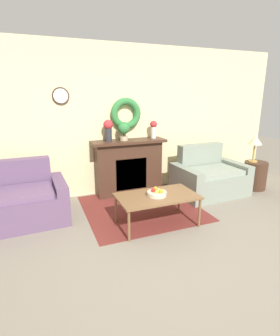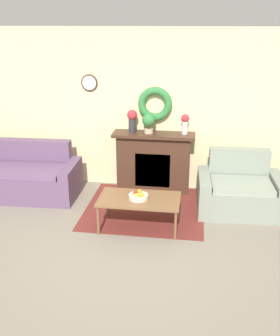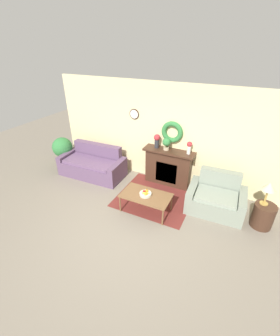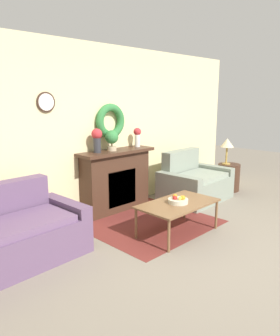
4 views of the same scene
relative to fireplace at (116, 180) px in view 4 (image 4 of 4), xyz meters
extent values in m
plane|color=gray|center=(-0.10, -2.26, -0.52)|extent=(16.00, 16.00, 0.00)
cube|color=maroon|center=(-0.05, -0.76, -0.52)|extent=(1.84, 1.75, 0.01)
cube|color=beige|center=(-0.10, 0.21, 0.83)|extent=(6.80, 0.06, 2.70)
cylinder|color=#382319|center=(-1.12, 0.16, 1.29)|extent=(0.28, 0.02, 0.28)
cylinder|color=white|center=(-1.12, 0.15, 1.29)|extent=(0.24, 0.01, 0.24)
torus|color=#337A3D|center=(0.00, 0.11, 0.97)|extent=(0.57, 0.12, 0.57)
cube|color=#42281C|center=(0.00, 0.01, -0.03)|extent=(1.23, 0.34, 0.98)
cube|color=black|center=(0.00, -0.15, -0.11)|extent=(0.59, 0.02, 0.59)
cube|color=orange|center=(0.00, -0.16, -0.18)|extent=(0.47, 0.01, 0.32)
cube|color=#42281C|center=(0.00, -0.03, 0.48)|extent=(1.37, 0.41, 0.05)
cube|color=#604766|center=(-2.17, -0.66, -0.30)|extent=(1.58, 0.75, 0.44)
cube|color=#604766|center=(-1.31, -0.53, -0.23)|extent=(0.20, 0.90, 0.58)
cube|color=#6A4E70|center=(-2.17, -0.66, -0.04)|extent=(1.52, 0.69, 0.08)
cube|color=gray|center=(1.41, -0.72, -0.30)|extent=(0.96, 0.74, 0.43)
cube|color=gray|center=(1.39, -0.27, -0.07)|extent=(0.94, 0.23, 0.90)
cube|color=gray|center=(0.86, -0.64, -0.23)|extent=(0.21, 0.90, 0.57)
cube|color=gray|center=(1.96, -0.60, -0.23)|extent=(0.21, 0.90, 0.57)
cube|color=gray|center=(1.41, -0.72, -0.05)|extent=(0.92, 0.68, 0.08)
cube|color=brown|center=(-0.05, -1.36, -0.08)|extent=(1.14, 0.65, 0.03)
cylinder|color=brown|center=(-0.58, -1.65, -0.31)|extent=(0.04, 0.04, 0.42)
cylinder|color=brown|center=(0.48, -1.65, -0.31)|extent=(0.04, 0.04, 0.42)
cylinder|color=brown|center=(-0.58, -1.07, -0.31)|extent=(0.04, 0.04, 0.42)
cylinder|color=brown|center=(0.48, -1.07, -0.31)|extent=(0.04, 0.04, 0.42)
cylinder|color=beige|center=(-0.06, -1.37, -0.04)|extent=(0.28, 0.28, 0.06)
sphere|color=#B2231E|center=(-0.10, -1.35, 0.01)|extent=(0.07, 0.07, 0.07)
sphere|color=orange|center=(-0.05, -1.31, 0.01)|extent=(0.07, 0.07, 0.07)
sphere|color=orange|center=(-0.02, -1.42, 0.01)|extent=(0.07, 0.07, 0.07)
ellipsoid|color=yellow|center=(-0.04, -1.40, 0.01)|extent=(0.17, 0.11, 0.04)
cylinder|color=#42281C|center=(2.42, -0.72, -0.25)|extent=(0.44, 0.44, 0.55)
cylinder|color=#B28E42|center=(2.36, -0.67, 0.04)|extent=(0.17, 0.17, 0.02)
cylinder|color=#B28E42|center=(2.36, -0.67, 0.22)|extent=(0.04, 0.04, 0.33)
cone|color=beige|center=(2.36, -0.67, 0.47)|extent=(0.27, 0.27, 0.17)
cylinder|color=#2D2D33|center=(-0.37, 0.01, 0.62)|extent=(0.12, 0.12, 0.23)
sphere|color=#B72D33|center=(-0.37, 0.01, 0.80)|extent=(0.17, 0.17, 0.17)
cylinder|color=silver|center=(0.51, 0.01, 0.61)|extent=(0.10, 0.10, 0.21)
sphere|color=#B72D33|center=(0.51, 0.01, 0.77)|extent=(0.13, 0.13, 0.13)
cylinder|color=tan|center=(-0.09, -0.01, 0.54)|extent=(0.15, 0.15, 0.07)
cylinder|color=#4C3823|center=(-0.09, -0.01, 0.61)|extent=(0.02, 0.02, 0.06)
sphere|color=#337A3D|center=(-0.09, -0.01, 0.73)|extent=(0.22, 0.22, 0.22)
camera|label=1|loc=(-1.56, -4.49, 1.32)|focal=28.00mm
camera|label=2|loc=(0.69, -6.30, 2.27)|focal=42.00mm
camera|label=3|loc=(1.66, -5.18, 3.01)|focal=24.00mm
camera|label=4|loc=(-3.46, -4.04, 1.35)|focal=35.00mm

